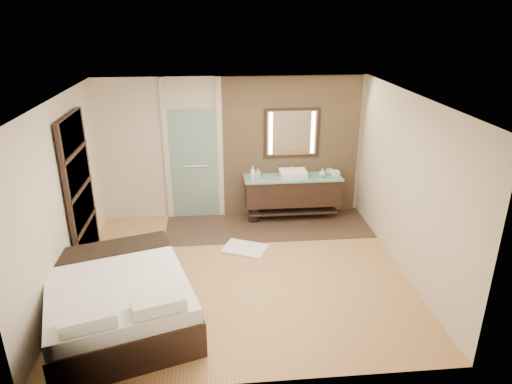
{
  "coord_description": "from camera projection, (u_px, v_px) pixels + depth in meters",
  "views": [
    {
      "loc": [
        -0.35,
        -6.1,
        3.8
      ],
      "look_at": [
        0.28,
        0.6,
        1.11
      ],
      "focal_mm": 32.0,
      "sensor_mm": 36.0,
      "label": 1
    }
  ],
  "objects": [
    {
      "name": "floor",
      "position": [
        242.0,
        273.0,
        7.08
      ],
      "size": [
        5.0,
        5.0,
        0.0
      ],
      "primitive_type": "plane",
      "color": "#B0794A",
      "rests_on": "ground"
    },
    {
      "name": "vanity",
      "position": [
        292.0,
        191.0,
        8.73
      ],
      "size": [
        1.85,
        0.55,
        0.88
      ],
      "color": "black",
      "rests_on": "stone_wall"
    },
    {
      "name": "bed",
      "position": [
        118.0,
        300.0,
        5.85
      ],
      "size": [
        2.27,
        2.55,
        0.83
      ],
      "rotation": [
        0.0,
        0.0,
        0.3
      ],
      "color": "black",
      "rests_on": "floor"
    },
    {
      "name": "waste_bin",
      "position": [
        254.0,
        215.0,
        8.77
      ],
      "size": [
        0.26,
        0.26,
        0.27
      ],
      "primitive_type": "cylinder",
      "rotation": [
        0.0,
        0.0,
        0.23
      ],
      "color": "black",
      "rests_on": "floor"
    },
    {
      "name": "bath_mat",
      "position": [
        245.0,
        248.0,
        7.77
      ],
      "size": [
        0.86,
        0.76,
        0.02
      ],
      "primitive_type": "cube",
      "rotation": [
        0.0,
        0.0,
        -0.43
      ],
      "color": "white",
      "rests_on": "floor"
    },
    {
      "name": "tissue_box",
      "position": [
        336.0,
        173.0,
        8.65
      ],
      "size": [
        0.14,
        0.14,
        0.1
      ],
      "primitive_type": "cube",
      "rotation": [
        0.0,
        0.0,
        0.23
      ],
      "color": "white",
      "rests_on": "vanity"
    },
    {
      "name": "tile_strip",
      "position": [
        268.0,
        226.0,
        8.61
      ],
      "size": [
        3.8,
        1.3,
        0.01
      ],
      "primitive_type": "cube",
      "color": "#3D2921",
      "rests_on": "floor"
    },
    {
      "name": "shoji_partition",
      "position": [
        80.0,
        192.0,
        6.97
      ],
      "size": [
        0.06,
        1.2,
        2.4
      ],
      "color": "black",
      "rests_on": "floor"
    },
    {
      "name": "mirror_unit",
      "position": [
        292.0,
        133.0,
        8.55
      ],
      "size": [
        1.06,
        0.04,
        0.96
      ],
      "color": "black",
      "rests_on": "stone_wall"
    },
    {
      "name": "soap_bottle_a",
      "position": [
        253.0,
        173.0,
        8.46
      ],
      "size": [
        0.11,
        0.11,
        0.25
      ],
      "primitive_type": "imported",
      "rotation": [
        0.0,
        0.0,
        -0.12
      ],
      "color": "white",
      "rests_on": "vanity"
    },
    {
      "name": "cup",
      "position": [
        329.0,
        172.0,
        8.72
      ],
      "size": [
        0.15,
        0.15,
        0.11
      ],
      "primitive_type": "imported",
      "rotation": [
        0.0,
        0.0,
        0.16
      ],
      "color": "silver",
      "rests_on": "vanity"
    },
    {
      "name": "stone_wall",
      "position": [
        291.0,
        148.0,
        8.71
      ],
      "size": [
        2.6,
        0.08,
        2.7
      ],
      "primitive_type": "cube",
      "color": "tan",
      "rests_on": "floor"
    },
    {
      "name": "soap_bottle_c",
      "position": [
        322.0,
        173.0,
        8.59
      ],
      "size": [
        0.17,
        0.17,
        0.16
      ],
      "primitive_type": "imported",
      "rotation": [
        0.0,
        0.0,
        0.38
      ],
      "color": "#A5CFCC",
      "rests_on": "vanity"
    },
    {
      "name": "frosted_door",
      "position": [
        194.0,
        161.0,
        8.62
      ],
      "size": [
        1.1,
        0.12,
        2.7
      ],
      "color": "#BBEDE3",
      "rests_on": "floor"
    },
    {
      "name": "soap_bottle_b",
      "position": [
        258.0,
        173.0,
        8.56
      ],
      "size": [
        0.09,
        0.09,
        0.17
      ],
      "primitive_type": "imported",
      "rotation": [
        0.0,
        0.0,
        -0.2
      ],
      "color": "#B2B2B2",
      "rests_on": "vanity"
    }
  ]
}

